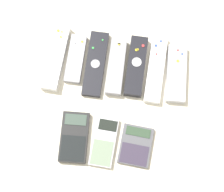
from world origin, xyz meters
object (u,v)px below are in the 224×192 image
at_px(remote_5, 156,69).
at_px(calculator_0, 74,137).
at_px(remote_2, 96,64).
at_px(calculator_1, 104,142).
at_px(remote_4, 136,66).
at_px(remote_6, 176,74).
at_px(remote_0, 56,57).
at_px(remote_3, 116,66).
at_px(remote_1, 76,59).
at_px(calculator_2, 136,146).

bearing_deg(remote_5, calculator_0, -130.26).
distance_m(remote_2, calculator_0, 0.23).
height_order(remote_2, calculator_1, remote_2).
bearing_deg(calculator_1, remote_4, 77.34).
relative_size(remote_6, calculator_0, 1.21).
height_order(remote_0, remote_3, remote_0).
distance_m(remote_1, calculator_0, 0.24).
distance_m(remote_2, remote_5, 0.18).
relative_size(remote_0, calculator_2, 1.75).
bearing_deg(calculator_2, calculator_1, -175.32).
height_order(remote_2, remote_4, remote_4).
height_order(remote_5, calculator_1, remote_5).
relative_size(remote_0, calculator_0, 1.40).
bearing_deg(calculator_0, remote_2, 79.82).
relative_size(remote_3, calculator_1, 1.23).
bearing_deg(remote_5, remote_4, -179.46).
height_order(remote_1, remote_5, remote_5).
xyz_separation_m(remote_1, calculator_0, (0.03, -0.24, 0.00)).
relative_size(remote_3, remote_6, 0.99).
xyz_separation_m(remote_0, remote_3, (0.18, -0.00, -0.00)).
bearing_deg(remote_2, calculator_0, -96.80).
bearing_deg(remote_2, calculator_2, -56.90).
distance_m(remote_0, remote_1, 0.06).
xyz_separation_m(remote_2, remote_3, (0.06, -0.00, 0.00)).
bearing_deg(remote_5, remote_1, -178.98).
relative_size(remote_0, remote_3, 1.18).
height_order(remote_0, calculator_2, remote_0).
height_order(remote_0, remote_1, remote_0).
distance_m(remote_5, calculator_0, 0.32).
distance_m(remote_4, remote_5, 0.06).
xyz_separation_m(calculator_0, calculator_1, (0.09, -0.00, -0.00)).
bearing_deg(remote_1, remote_3, -4.48).
bearing_deg(remote_3, remote_1, 174.72).
xyz_separation_m(remote_4, remote_6, (0.12, -0.01, -0.00)).
bearing_deg(remote_1, remote_6, -1.55).
relative_size(calculator_0, calculator_1, 1.03).
relative_size(remote_3, remote_4, 0.94).
relative_size(remote_0, remote_6, 1.16).
bearing_deg(remote_5, remote_3, -174.79).
xyz_separation_m(remote_0, calculator_1, (0.18, -0.23, -0.01)).
bearing_deg(calculator_0, remote_4, 54.38).
bearing_deg(remote_4, remote_2, -176.18).
height_order(remote_0, calculator_1, remote_0).
distance_m(remote_3, remote_4, 0.06).
height_order(remote_3, remote_6, remote_3).
xyz_separation_m(remote_0, calculator_2, (0.27, -0.23, -0.01)).
distance_m(remote_5, calculator_1, 0.27).
xyz_separation_m(remote_2, remote_6, (0.24, -0.00, 0.00)).
bearing_deg(remote_0, remote_1, 7.06).
height_order(remote_4, calculator_0, remote_4).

